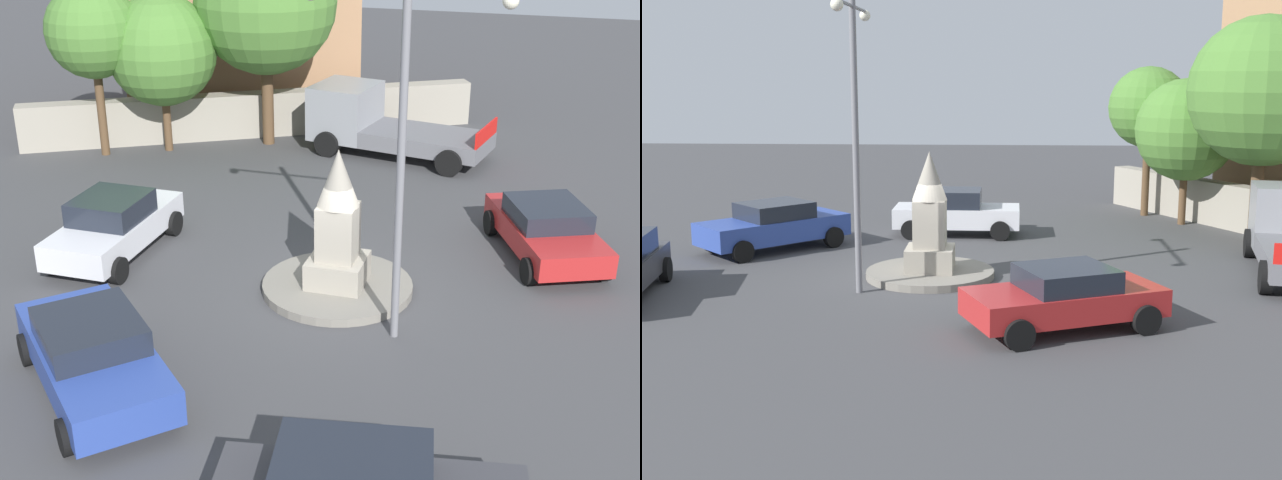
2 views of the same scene
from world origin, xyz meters
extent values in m
plane|color=#424244|center=(0.00, 0.00, 0.00)|extent=(80.00, 80.00, 0.00)
cylinder|color=gray|center=(0.00, 0.00, 0.10)|extent=(3.40, 3.40, 0.19)
cube|color=#9E9687|center=(0.00, 0.00, 0.50)|extent=(1.25, 1.25, 0.62)
cube|color=#9E9687|center=(0.00, 0.00, 1.44)|extent=(0.84, 0.84, 1.26)
cone|color=#9E9687|center=(0.00, 0.00, 2.71)|extent=(0.92, 0.92, 1.27)
cylinder|color=slate|center=(-1.65, 1.61, 3.65)|extent=(0.16, 0.16, 7.30)
cylinder|color=slate|center=(-2.52, 1.61, 6.84)|extent=(1.75, 0.08, 0.08)
cylinder|color=slate|center=(-0.77, 1.61, 6.84)|extent=(1.75, 0.08, 0.08)
sphere|color=#F2EACC|center=(-3.39, 1.61, 6.74)|extent=(0.28, 0.28, 0.28)
sphere|color=#F2EACC|center=(0.10, 1.61, 6.74)|extent=(0.28, 0.28, 0.28)
cube|color=#B22323|center=(-4.37, -3.23, 0.61)|extent=(3.28, 4.49, 0.58)
cube|color=#1E232D|center=(-4.35, -3.27, 1.13)|extent=(2.25, 2.34, 0.46)
cylinder|color=black|center=(-2.97, -4.20, 0.32)|extent=(0.46, 0.67, 0.64)
cylinder|color=black|center=(-4.63, -4.91, 0.32)|extent=(0.46, 0.67, 0.64)
cylinder|color=black|center=(-4.11, -1.56, 0.32)|extent=(0.46, 0.67, 0.64)
cylinder|color=black|center=(-5.76, -2.27, 0.32)|extent=(0.46, 0.67, 0.64)
cube|color=silver|center=(5.77, -0.37, 0.64)|extent=(1.75, 4.14, 0.64)
cube|color=#1E232D|center=(5.77, -0.30, 1.25)|extent=(1.59, 1.74, 0.57)
cylinder|color=black|center=(4.92, 1.08, 0.32)|extent=(0.23, 0.64, 0.64)
cylinder|color=black|center=(6.63, 1.06, 0.32)|extent=(0.23, 0.64, 0.64)
cylinder|color=black|center=(4.90, -1.81, 0.32)|extent=(0.23, 0.64, 0.64)
cylinder|color=black|center=(6.61, -1.83, 0.32)|extent=(0.23, 0.64, 0.64)
cylinder|color=black|center=(-0.83, 6.82, 0.32)|extent=(0.67, 0.32, 0.64)
cube|color=#2D479E|center=(3.16, 5.08, 0.65)|extent=(4.45, 4.41, 0.66)
cube|color=#1E232D|center=(3.20, 5.04, 1.22)|extent=(2.57, 2.57, 0.48)
cylinder|color=black|center=(1.41, 5.50, 0.32)|extent=(0.61, 0.60, 0.64)
cylinder|color=black|center=(2.70, 6.82, 0.32)|extent=(0.61, 0.60, 0.64)
cylinder|color=black|center=(3.62, 3.34, 0.32)|extent=(0.61, 0.60, 0.64)
cylinder|color=black|center=(4.91, 4.66, 0.32)|extent=(0.61, 0.60, 0.64)
cylinder|color=black|center=(2.88, -9.14, 0.42)|extent=(0.88, 0.43, 0.84)
cylinder|color=black|center=(-1.25, -8.36, 0.42)|extent=(0.88, 0.43, 0.84)
cube|color=#9E9687|center=(5.99, -10.64, 0.77)|extent=(14.19, 8.41, 1.54)
cylinder|color=brown|center=(9.98, -7.24, 1.50)|extent=(0.28, 0.28, 3.01)
sphere|color=#4C7F33|center=(9.98, -7.24, 4.06)|extent=(2.99, 2.99, 2.99)
cylinder|color=brown|center=(8.16, -8.26, 1.05)|extent=(0.27, 0.27, 2.11)
sphere|color=#4C7F33|center=(8.16, -8.26, 3.36)|extent=(3.57, 3.57, 3.57)
cylinder|color=brown|center=(5.20, -9.93, 1.56)|extent=(0.40, 0.40, 3.13)
sphere|color=#4C7F33|center=(5.20, -9.93, 4.76)|extent=(4.67, 4.67, 4.67)
camera|label=1|loc=(-4.45, 16.40, 8.84)|focal=47.43mm
camera|label=2|loc=(-21.17, -1.98, 5.37)|focal=46.28mm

